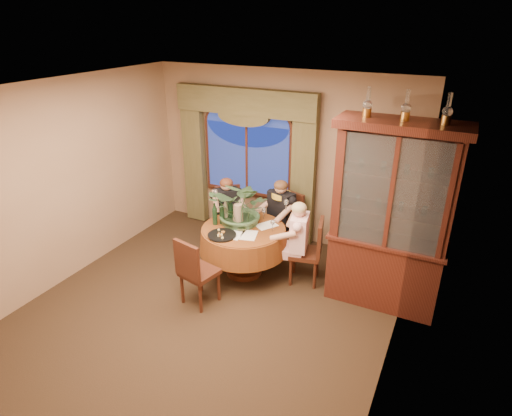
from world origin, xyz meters
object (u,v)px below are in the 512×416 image
at_px(oil_lamp_right, 448,109).
at_px(person_scarf, 281,218).
at_px(wine_bottle_0, 222,213).
at_px(chair_back, 231,218).
at_px(chair_back_right, 284,224).
at_px(wine_bottle_1, 226,210).
at_px(oil_lamp_center, 407,105).
at_px(person_pink, 299,243).
at_px(chair_front_left, 199,271).
at_px(olive_bowl, 242,229).
at_px(dining_table, 244,251).
at_px(centerpiece_plant, 242,185).
at_px(china_cabinet, 390,219).
at_px(person_back, 227,213).
at_px(wine_bottle_2, 231,210).
at_px(wine_bottle_3, 215,214).
at_px(chair_right, 305,251).
at_px(oil_lamp_left, 368,102).

relative_size(oil_lamp_right, person_scarf, 0.27).
relative_size(person_scarf, wine_bottle_0, 3.82).
bearing_deg(wine_bottle_0, chair_back, 110.70).
distance_m(chair_back_right, wine_bottle_1, 1.09).
distance_m(oil_lamp_center, person_pink, 2.31).
bearing_deg(chair_front_left, person_scarf, 87.25).
bearing_deg(chair_back_right, olive_bowl, 91.85).
xyz_separation_m(oil_lamp_right, chair_back_right, (-2.10, 0.68, -2.13)).
distance_m(dining_table, centerpiece_plant, 0.98).
distance_m(olive_bowl, wine_bottle_0, 0.39).
bearing_deg(china_cabinet, chair_back, 168.94).
bearing_deg(oil_lamp_right, centerpiece_plant, -178.49).
bearing_deg(centerpiece_plant, person_back, 140.15).
bearing_deg(chair_back, wine_bottle_2, 79.19).
bearing_deg(wine_bottle_1, oil_lamp_right, 2.22).
height_order(chair_front_left, person_pink, person_pink).
height_order(oil_lamp_center, person_scarf, oil_lamp_center).
bearing_deg(wine_bottle_2, person_pink, 0.57).
bearing_deg(wine_bottle_3, chair_right, 12.26).
bearing_deg(person_scarf, oil_lamp_left, 174.15).
bearing_deg(wine_bottle_3, centerpiece_plant, 32.23).
distance_m(china_cabinet, oil_lamp_center, 1.39).
bearing_deg(centerpiece_plant, oil_lamp_center, 1.82).
distance_m(chair_back_right, chair_front_left, 1.82).
bearing_deg(dining_table, wine_bottle_2, 152.27).
relative_size(person_back, wine_bottle_1, 3.71).
xyz_separation_m(person_back, wine_bottle_1, (0.26, -0.48, 0.30)).
bearing_deg(wine_bottle_0, centerpiece_plant, 28.66).
relative_size(chair_right, wine_bottle_2, 2.91).
bearing_deg(china_cabinet, chair_right, 179.97).
bearing_deg(person_scarf, oil_lamp_right, -176.76).
height_order(chair_back_right, person_back, person_back).
height_order(person_pink, wine_bottle_0, person_pink).
height_order(chair_back, wine_bottle_2, wine_bottle_2).
xyz_separation_m(dining_table, wine_bottle_0, (-0.35, -0.01, 0.54)).
distance_m(oil_lamp_center, chair_front_left, 3.21).
relative_size(chair_right, olive_bowl, 6.57).
relative_size(oil_lamp_left, chair_back, 0.35).
distance_m(china_cabinet, olive_bowl, 2.01).
distance_m(china_cabinet, chair_right, 1.31).
xyz_separation_m(oil_lamp_left, person_pink, (-0.74, -0.04, -2.00)).
xyz_separation_m(oil_lamp_left, wine_bottle_2, (-1.82, -0.05, -1.70)).
xyz_separation_m(person_back, centerpiece_plant, (0.52, -0.44, 0.73)).
relative_size(oil_lamp_left, person_scarf, 0.27).
bearing_deg(china_cabinet, oil_lamp_left, 180.00).
xyz_separation_m(dining_table, wine_bottle_2, (-0.29, 0.15, 0.54)).
bearing_deg(chair_back, wine_bottle_3, 62.72).
height_order(oil_lamp_right, olive_bowl, oil_lamp_right).
height_order(chair_back_right, wine_bottle_3, wine_bottle_3).
xyz_separation_m(china_cabinet, wine_bottle_1, (-2.30, -0.11, -0.31)).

